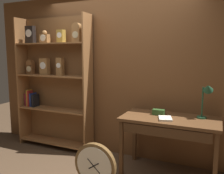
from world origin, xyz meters
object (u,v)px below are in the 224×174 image
(open_repair_manual, at_px, (165,118))
(round_clock_large, at_px, (95,166))
(toolbox_small, at_px, (159,112))
(desk_lamp, at_px, (206,94))
(workbench, at_px, (169,125))
(bookshelf, at_px, (53,80))

(open_repair_manual, distance_m, round_clock_large, 1.06)
(toolbox_small, bearing_deg, round_clock_large, -126.47)
(desk_lamp, bearing_deg, round_clock_large, -145.53)
(open_repair_manual, bearing_deg, workbench, 50.26)
(toolbox_small, height_order, open_repair_manual, toolbox_small)
(bookshelf, height_order, workbench, bookshelf)
(workbench, bearing_deg, desk_lamp, 16.82)
(bookshelf, height_order, open_repair_manual, bookshelf)
(toolbox_small, distance_m, open_repair_manual, 0.24)
(open_repair_manual, bearing_deg, desk_lamp, 8.80)
(desk_lamp, distance_m, toolbox_small, 0.67)
(desk_lamp, bearing_deg, bookshelf, 176.98)
(workbench, xyz_separation_m, toolbox_small, (-0.17, 0.10, 0.14))
(toolbox_small, height_order, round_clock_large, toolbox_small)
(desk_lamp, relative_size, round_clock_large, 0.84)
(bookshelf, bearing_deg, desk_lamp, -3.02)
(toolbox_small, bearing_deg, bookshelf, 175.20)
(bookshelf, xyz_separation_m, round_clock_large, (1.32, -0.94, -0.89))
(workbench, height_order, toolbox_small, toolbox_small)
(workbench, bearing_deg, round_clock_large, -137.84)
(bookshelf, relative_size, open_repair_manual, 10.29)
(bookshelf, distance_m, desk_lamp, 2.50)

